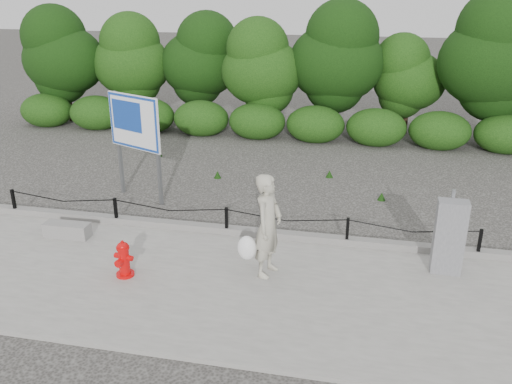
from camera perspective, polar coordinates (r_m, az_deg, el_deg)
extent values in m
plane|color=#2D2B28|center=(11.51, -3.08, -4.77)|extent=(90.00, 90.00, 0.00)
cube|color=gray|center=(9.81, -6.14, -9.60)|extent=(14.00, 4.00, 0.08)
cube|color=slate|center=(11.48, -3.03, -3.99)|extent=(14.00, 0.22, 0.14)
cube|color=black|center=(13.46, -24.14, -0.94)|extent=(0.06, 0.06, 0.60)
cube|color=black|center=(12.20, -14.54, -1.94)|extent=(0.06, 0.06, 0.60)
cube|color=black|center=(11.34, -3.12, -3.05)|extent=(0.06, 0.06, 0.60)
cube|color=black|center=(11.01, 9.59, -4.14)|extent=(0.06, 0.06, 0.60)
cube|color=black|center=(11.23, 22.46, -5.04)|extent=(0.06, 0.06, 0.60)
cylinder|color=black|center=(12.70, -19.70, -0.50)|extent=(2.50, 0.02, 0.02)
cylinder|color=black|center=(11.62, -9.10, -1.49)|extent=(2.50, 0.02, 0.02)
cylinder|color=black|center=(11.02, 3.16, -2.57)|extent=(2.50, 0.02, 0.02)
cylinder|color=black|center=(10.96, 16.20, -3.59)|extent=(2.50, 0.02, 0.02)
cylinder|color=black|center=(22.07, -19.13, 9.76)|extent=(0.18, 0.18, 2.09)
ellipsoid|color=#1B440F|center=(21.85, -19.60, 13.50)|extent=(3.09, 2.67, 3.34)
cylinder|color=black|center=(21.27, -12.68, 9.84)|extent=(0.18, 0.18, 1.96)
ellipsoid|color=#1B440F|center=(21.05, -12.99, 13.49)|extent=(2.90, 2.51, 3.14)
cylinder|color=black|center=(20.74, -5.82, 9.99)|extent=(0.18, 0.18, 1.99)
ellipsoid|color=#1B440F|center=(20.51, -5.97, 13.79)|extent=(2.94, 2.54, 3.18)
cylinder|color=black|center=(19.37, 0.61, 9.18)|extent=(0.18, 0.18, 1.92)
ellipsoid|color=#1B440F|center=(19.13, 0.63, 13.12)|extent=(2.84, 2.46, 3.07)
cylinder|color=black|center=(19.40, 8.21, 9.42)|extent=(0.18, 0.18, 2.21)
ellipsoid|color=#1B440F|center=(19.15, 8.46, 13.94)|extent=(3.27, 2.82, 3.53)
cylinder|color=black|center=(19.85, 15.54, 8.34)|extent=(0.18, 0.18, 1.68)
ellipsoid|color=#1B440F|center=(19.63, 15.88, 11.67)|extent=(2.48, 2.14, 2.68)
cylinder|color=black|center=(19.32, 23.22, 8.15)|extent=(0.18, 0.18, 2.40)
ellipsoid|color=#1B440F|center=(19.05, 23.97, 13.05)|extent=(3.55, 3.07, 3.84)
cylinder|color=red|center=(10.20, -13.58, -8.39)|extent=(0.38, 0.38, 0.05)
cylinder|color=red|center=(10.07, -13.72, -7.05)|extent=(0.23, 0.23, 0.49)
cylinder|color=red|center=(9.95, -13.85, -5.72)|extent=(0.27, 0.27, 0.05)
ellipsoid|color=red|center=(9.94, -13.86, -5.58)|extent=(0.24, 0.24, 0.16)
cylinder|color=red|center=(9.90, -13.91, -5.14)|extent=(0.06, 0.06, 0.05)
cylinder|color=red|center=(10.11, -14.39, -6.48)|extent=(0.11, 0.11, 0.10)
cylinder|color=red|center=(9.96, -13.12, -6.80)|extent=(0.11, 0.11, 0.10)
cylinder|color=red|center=(9.96, -14.21, -7.27)|extent=(0.15, 0.13, 0.14)
cylinder|color=slate|center=(10.01, -14.12, -7.56)|extent=(0.01, 0.05, 0.11)
imported|color=#AEA995|center=(9.58, 1.28, -3.55)|extent=(0.61, 0.78, 1.91)
ellipsoid|color=white|center=(9.69, -0.95, -5.89)|extent=(0.34, 0.27, 0.46)
cube|color=gray|center=(11.93, -19.25, -3.80)|extent=(0.96, 0.35, 0.30)
cube|color=gray|center=(10.33, 19.66, -4.50)|extent=(0.53, 0.31, 1.40)
cube|color=slate|center=(10.47, 19.60, -3.69)|extent=(0.06, 0.06, 1.54)
cube|color=slate|center=(13.88, -14.23, 4.99)|extent=(0.10, 0.10, 2.60)
cube|color=slate|center=(12.89, -10.27, 4.06)|extent=(0.10, 0.10, 2.60)
cube|color=white|center=(13.17, -12.72, 7.19)|extent=(1.51, 0.71, 1.30)
cube|color=#153B99|center=(13.15, -12.82, 7.16)|extent=(1.46, 0.65, 1.26)
cube|color=#153B99|center=(13.26, -13.46, 7.80)|extent=(0.89, 0.40, 0.72)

